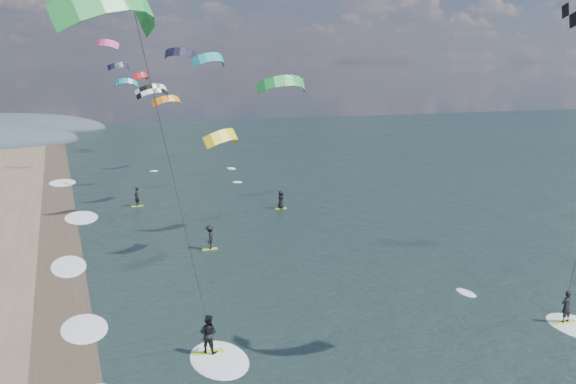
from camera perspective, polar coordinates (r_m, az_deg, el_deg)
name	(u,v)px	position (r m, az deg, el deg)	size (l,w,h in m)	color
wet_sand_strip	(65,376)	(30.45, -19.20, -15.18)	(3.00, 240.00, 0.00)	#382D23
kitesurfer_near_b	(163,132)	(23.52, -11.06, 5.21)	(7.17, 9.29, 16.21)	#ACDA26
far_kitesurfers	(214,216)	(53.34, -6.56, -2.10)	(13.54, 17.32, 1.86)	#ACDA26
bg_kite_field	(166,75)	(72.85, -10.82, 10.15)	(13.98, 64.66, 8.26)	green
shoreline_surf	(88,330)	(34.79, -17.33, -11.62)	(2.40, 79.40, 0.11)	white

